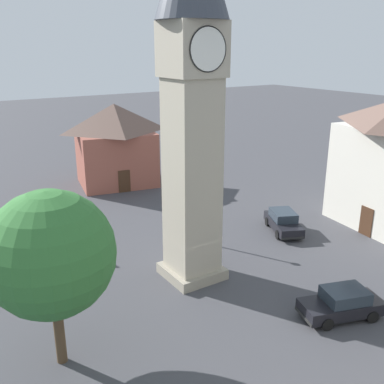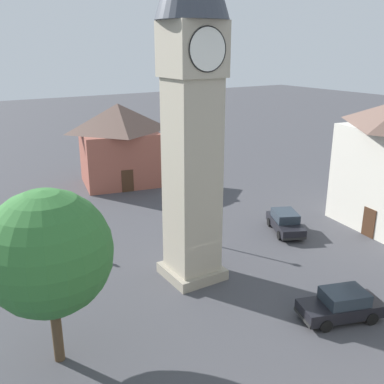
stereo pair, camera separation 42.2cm
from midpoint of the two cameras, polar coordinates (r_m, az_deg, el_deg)
The scene contains 9 objects.
ground_plane at distance 26.56m, azimuth 0.46°, elevation -10.72°, with size 200.00×200.00×0.00m, color #424247.
clock_tower at distance 23.25m, azimuth 0.54°, elevation 15.78°, with size 3.75×3.75×20.30m.
car_blue_kerb at distance 32.83m, azimuth 12.33°, elevation -3.83°, with size 3.27×4.45×1.53m.
car_red_corner at distance 27.58m, azimuth -19.73°, elevation -8.94°, with size 4.18×4.04×1.53m.
car_white_side at distance 23.69m, azimuth 19.26°, elevation -13.63°, with size 4.45×2.91×1.53m.
pedestrian at distance 28.94m, azimuth -13.13°, elevation -6.44°, with size 0.46×0.40×1.69m.
tree at distance 18.51m, azimuth -17.49°, elevation -7.55°, with size 5.20×5.20×7.70m.
building_terrace_right at distance 43.32m, azimuth -9.09°, elevation 6.22°, with size 8.43×7.52×7.81m.
lamp_post at distance 30.02m, azimuth -0.56°, elevation 0.15°, with size 0.36×0.36×5.33m.
Camera 2 is at (-12.31, -19.70, 12.88)m, focal length 41.24 mm.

